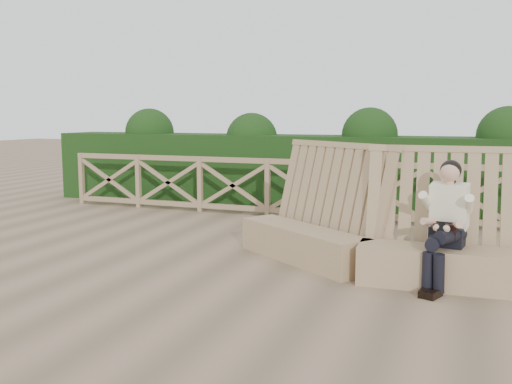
% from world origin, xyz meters
% --- Properties ---
extents(ground, '(60.00, 60.00, 0.00)m').
position_xyz_m(ground, '(0.00, 0.00, 0.00)').
color(ground, brown).
rests_on(ground, ground).
extents(bench, '(3.96, 1.86, 1.58)m').
position_xyz_m(bench, '(1.85, 0.27, 0.40)').
color(bench, '#997557').
rests_on(bench, ground).
extents(woman, '(0.48, 0.89, 1.43)m').
position_xyz_m(woman, '(2.67, -0.06, 0.76)').
color(woman, black).
rests_on(woman, ground).
extents(guardrail, '(10.10, 0.09, 1.10)m').
position_xyz_m(guardrail, '(0.00, 3.50, 0.55)').
color(guardrail, '#967B57').
rests_on(guardrail, ground).
extents(hedge, '(12.00, 1.20, 1.50)m').
position_xyz_m(hedge, '(0.00, 4.70, 0.75)').
color(hedge, black).
rests_on(hedge, ground).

